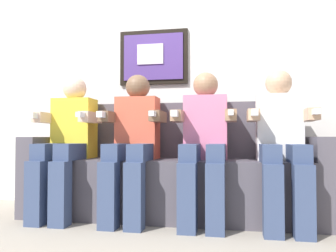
# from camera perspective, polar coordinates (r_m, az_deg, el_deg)

# --- Properties ---
(ground_plane) EXTENTS (6.09, 6.09, 0.00)m
(ground_plane) POSITION_cam_1_polar(r_m,az_deg,el_deg) (2.49, -0.67, -16.21)
(ground_plane) COLOR #9E9384
(back_wall_assembly) EXTENTS (4.68, 0.10, 2.60)m
(back_wall_assembly) POSITION_cam_1_polar(r_m,az_deg,el_deg) (3.24, 1.93, 10.33)
(back_wall_assembly) COLOR silver
(back_wall_assembly) RESTS_ON ground_plane
(couch) EXTENTS (2.28, 0.58, 0.90)m
(couch) POSITION_cam_1_polar(r_m,az_deg,el_deg) (2.75, 0.69, -8.23)
(couch) COLOR #514C56
(couch) RESTS_ON ground_plane
(person_leftmost) EXTENTS (0.46, 0.56, 1.11)m
(person_leftmost) POSITION_cam_1_polar(r_m,az_deg,el_deg) (2.83, -16.14, -2.01)
(person_leftmost) COLOR yellow
(person_leftmost) RESTS_ON ground_plane
(person_left_center) EXTENTS (0.46, 0.56, 1.11)m
(person_left_center) POSITION_cam_1_polar(r_m,az_deg,el_deg) (2.63, -5.70, -2.09)
(person_left_center) COLOR #D8593F
(person_left_center) RESTS_ON ground_plane
(person_right_center) EXTENTS (0.46, 0.56, 1.11)m
(person_right_center) POSITION_cam_1_polar(r_m,az_deg,el_deg) (2.53, 5.98, -2.10)
(person_right_center) COLOR pink
(person_right_center) RESTS_ON ground_plane
(person_rightmost) EXTENTS (0.46, 0.56, 1.11)m
(person_rightmost) POSITION_cam_1_polar(r_m,az_deg,el_deg) (2.54, 18.06, -2.01)
(person_rightmost) COLOR white
(person_rightmost) RESTS_ON ground_plane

